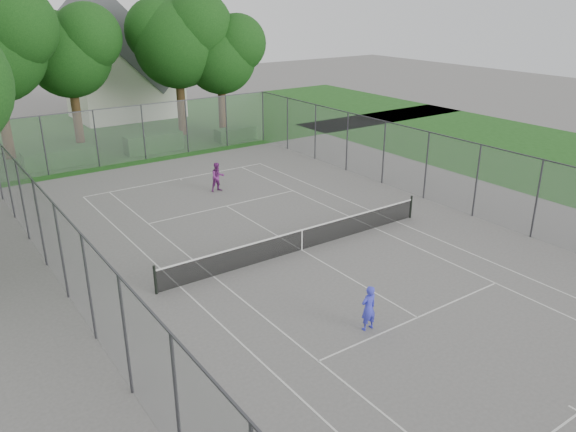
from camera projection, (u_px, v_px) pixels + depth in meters
ground at (302, 250)px, 23.25m from camera, size 120.00×120.00×0.00m
grass_far at (102, 133)px, 43.07m from camera, size 60.00×20.00×0.00m
court_markings at (302, 250)px, 23.24m from camera, size 11.03×23.83×0.01m
tennis_net at (302, 239)px, 23.06m from camera, size 12.87×0.10×1.10m
perimeter_fence at (302, 209)px, 22.58m from camera, size 18.08×34.08×3.52m
tree_far_midleft at (69, 48)px, 38.06m from camera, size 6.63×6.05×9.53m
tree_far_midright at (178, 37)px, 40.27m from camera, size 7.16×6.53×10.29m
tree_far_right at (221, 52)px, 41.32m from camera, size 6.06×5.53×8.71m
hedge_left at (59, 158)px, 34.59m from camera, size 4.25×1.27×1.06m
hedge_mid at (154, 143)px, 37.75m from camera, size 3.87×1.10×1.22m
hedge_right at (236, 134)px, 40.93m from camera, size 2.99×1.10×0.90m
house at (123, 67)px, 47.63m from camera, size 8.46×6.56×10.54m
girl_player at (368, 308)px, 17.47m from camera, size 0.57×0.38×1.52m
woman_player at (218, 177)px, 30.01m from camera, size 0.80×0.64×1.58m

